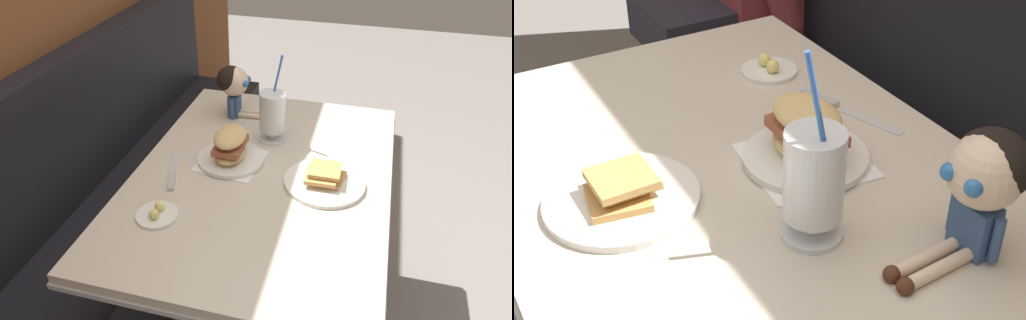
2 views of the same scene
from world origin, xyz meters
TOP-DOWN VIEW (x-y plane):
  - booth_bench at (0.00, 0.81)m, footprint 2.60×0.48m
  - diner_table at (0.00, 0.18)m, footprint 1.11×0.81m
  - toast_plate at (-0.00, -0.02)m, footprint 0.25×0.25m
  - milkshake_glass at (0.21, 0.20)m, footprint 0.10×0.10m
  - sandwich_plate at (0.04, 0.30)m, footprint 0.22×0.22m
  - butter_saucer at (-0.28, 0.41)m, footprint 0.12×0.12m
  - butter_knife at (-0.09, 0.45)m, footprint 0.23×0.09m
  - seated_doll at (0.36, 0.38)m, footprint 0.12×0.22m

SIDE VIEW (x-z plane):
  - booth_bench at x=0.00m, z-range -0.17..0.83m
  - diner_table at x=0.00m, z-range 0.17..0.91m
  - butter_knife at x=-0.09m, z-range 0.74..0.75m
  - butter_saucer at x=-0.28m, z-range 0.73..0.77m
  - toast_plate at x=0.00m, z-range 0.73..0.78m
  - sandwich_plate at x=0.04m, z-range 0.73..0.84m
  - milkshake_glass at x=0.21m, z-range 0.68..1.00m
  - seated_doll at x=0.36m, z-range 0.77..0.97m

